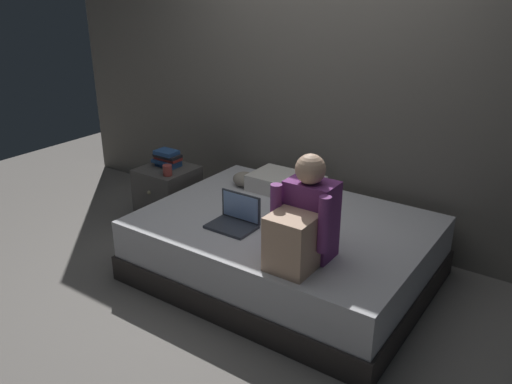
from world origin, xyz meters
TOP-DOWN VIEW (x-y plane):
  - ground_plane at (0.00, 0.00)m, footprint 8.00×8.00m
  - wall_back at (0.00, 1.20)m, footprint 5.60×0.10m
  - bed at (0.20, 0.30)m, footprint 2.00×1.50m
  - nightstand at (-1.10, 0.46)m, footprint 0.44×0.46m
  - person_sitting at (0.58, -0.13)m, footprint 0.39×0.44m
  - laptop at (-0.03, 0.02)m, footprint 0.32×0.23m
  - pillow at (-0.08, 0.75)m, footprint 0.56×0.36m
  - book_stack at (-1.12, 0.50)m, footprint 0.25×0.16m
  - mug at (-0.97, 0.34)m, footprint 0.08×0.08m
  - clothes_pile at (-0.39, 0.67)m, footprint 0.26×0.20m

SIDE VIEW (x-z plane):
  - ground_plane at x=0.00m, z-range 0.00..0.00m
  - bed at x=0.20m, z-range 0.00..0.46m
  - nightstand at x=-1.10m, z-range 0.00..0.53m
  - clothes_pile at x=-0.39m, z-range 0.46..0.57m
  - laptop at x=-0.03m, z-range 0.41..0.63m
  - pillow at x=-0.08m, z-range 0.46..0.59m
  - mug at x=-0.97m, z-range 0.53..0.62m
  - book_stack at x=-1.12m, z-range 0.53..0.68m
  - person_sitting at x=0.58m, z-range 0.38..1.04m
  - wall_back at x=0.00m, z-range 0.00..2.70m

